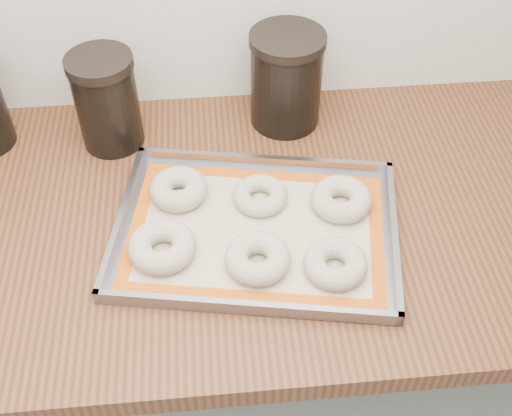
{
  "coord_description": "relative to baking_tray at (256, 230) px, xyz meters",
  "views": [
    {
      "loc": [
        0.1,
        0.92,
        1.7
      ],
      "look_at": [
        0.16,
        1.62,
        0.96
      ],
      "focal_mm": 45.0,
      "sensor_mm": 36.0,
      "label": 1
    }
  ],
  "objects": [
    {
      "name": "cabinet",
      "position": [
        -0.16,
        0.06,
        -0.48
      ],
      "size": [
        3.0,
        0.65,
        0.86
      ],
      "primitive_type": "cube",
      "color": "#576054",
      "rests_on": "floor"
    },
    {
      "name": "bagel_back_left",
      "position": [
        -0.13,
        0.09,
        0.02
      ],
      "size": [
        0.13,
        0.13,
        0.04
      ],
      "primitive_type": "torus",
      "rotation": [
        0.0,
        0.0,
        -0.46
      ],
      "color": "#BCAB92",
      "rests_on": "baking_mat"
    },
    {
      "name": "countertop",
      "position": [
        -0.16,
        0.06,
        -0.03
      ],
      "size": [
        3.06,
        0.68,
        0.04
      ],
      "primitive_type": "cube",
      "color": "brown",
      "rests_on": "cabinet"
    },
    {
      "name": "canister_mid",
      "position": [
        -0.25,
        0.26,
        0.09
      ],
      "size": [
        0.12,
        0.12,
        0.18
      ],
      "color": "black",
      "rests_on": "countertop"
    },
    {
      "name": "bagel_back_mid",
      "position": [
        0.01,
        0.07,
        0.01
      ],
      "size": [
        0.11,
        0.11,
        0.03
      ],
      "primitive_type": "torus",
      "rotation": [
        0.0,
        0.0,
        -0.16
      ],
      "color": "#BCAB92",
      "rests_on": "baking_mat"
    },
    {
      "name": "bagel_front_mid",
      "position": [
        -0.0,
        -0.07,
        0.02
      ],
      "size": [
        0.12,
        0.12,
        0.04
      ],
      "primitive_type": "torus",
      "rotation": [
        0.0,
        0.0,
        0.14
      ],
      "color": "#BCAB92",
      "rests_on": "baking_mat"
    },
    {
      "name": "baking_mat",
      "position": [
        0.0,
        0.0,
        -0.0
      ],
      "size": [
        0.47,
        0.36,
        0.0
      ],
      "rotation": [
        0.0,
        0.0,
        -0.18
      ],
      "color": "#C6B793",
      "rests_on": "baking_tray"
    },
    {
      "name": "bagel_front_left",
      "position": [
        -0.15,
        -0.04,
        0.02
      ],
      "size": [
        0.13,
        0.13,
        0.04
      ],
      "primitive_type": "torus",
      "rotation": [
        0.0,
        0.0,
        -0.27
      ],
      "color": "#BCAB92",
      "rests_on": "baking_mat"
    },
    {
      "name": "bagel_front_right",
      "position": [
        0.11,
        -0.09,
        0.02
      ],
      "size": [
        0.12,
        0.12,
        0.04
      ],
      "primitive_type": "torus",
      "rotation": [
        0.0,
        0.0,
        -0.25
      ],
      "color": "#BCAB92",
      "rests_on": "baking_mat"
    },
    {
      "name": "baking_tray",
      "position": [
        0.0,
        0.0,
        0.0
      ],
      "size": [
        0.51,
        0.41,
        0.03
      ],
      "rotation": [
        0.0,
        0.0,
        -0.18
      ],
      "color": "gray",
      "rests_on": "countertop"
    },
    {
      "name": "canister_right",
      "position": [
        0.08,
        0.29,
        0.09
      ],
      "size": [
        0.14,
        0.14,
        0.19
      ],
      "color": "black",
      "rests_on": "countertop"
    },
    {
      "name": "bagel_back_right",
      "position": [
        0.15,
        0.04,
        0.02
      ],
      "size": [
        0.11,
        0.11,
        0.04
      ],
      "primitive_type": "torus",
      "rotation": [
        0.0,
        0.0,
        -0.1
      ],
      "color": "#BCAB92",
      "rests_on": "baking_mat"
    }
  ]
}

